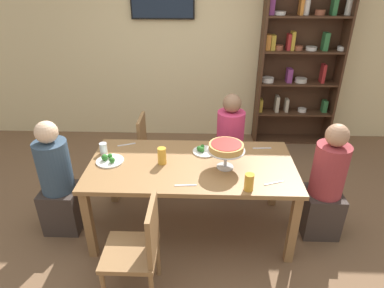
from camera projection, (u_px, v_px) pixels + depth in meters
The scene contains 19 objects.
ground_plane at pixel (192, 226), 3.33m from camera, with size 12.00×12.00×0.00m, color brown.
rear_partition at pixel (197, 42), 4.62m from camera, with size 8.00×0.12×2.80m, color beige.
dining_table at pixel (192, 171), 3.03m from camera, with size 1.86×0.92×0.74m.
bookshelf at pixel (299, 64), 4.54m from camera, with size 1.12×0.30×2.21m.
diner_head_west at pixel (58, 185), 3.12m from camera, with size 0.34×0.34×1.15m.
diner_far_right at pixel (229, 150), 3.74m from camera, with size 0.34×0.34×1.15m.
diner_head_east at pixel (325, 189), 3.07m from camera, with size 0.34×0.34×1.15m.
chair_far_left at pixel (153, 149), 3.77m from camera, with size 0.40×0.40×0.87m.
chair_near_left at pixel (139, 247), 2.43m from camera, with size 0.40×0.40×0.87m.
deep_dish_pizza_stand at pixel (226, 148), 2.85m from camera, with size 0.33×0.33×0.24m.
salad_plate_near_diner at pixel (109, 160), 3.01m from camera, with size 0.25×0.25×0.07m.
salad_plate_far_diner at pixel (204, 151), 3.17m from camera, with size 0.23×0.23×0.06m.
beer_glass_amber_tall at pixel (162, 156), 2.96m from camera, with size 0.08×0.08×0.16m, color gold.
beer_glass_amber_short at pixel (249, 182), 2.60m from camera, with size 0.08×0.08×0.15m, color gold.
water_glass_clear_near at pixel (103, 148), 3.14m from camera, with size 0.07×0.07×0.11m, color white.
cutlery_fork_near at pixel (262, 148), 3.24m from camera, with size 0.18×0.02×0.01m, color silver.
cutlery_knife_near at pixel (274, 183), 2.72m from camera, with size 0.18×0.02×0.01m, color silver.
cutlery_fork_far at pixel (186, 185), 2.69m from camera, with size 0.18×0.02×0.01m, color silver.
cutlery_knife_far at pixel (127, 145), 3.31m from camera, with size 0.18×0.02×0.01m, color silver.
Camera 1 is at (0.09, -2.56, 2.30)m, focal length 30.93 mm.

